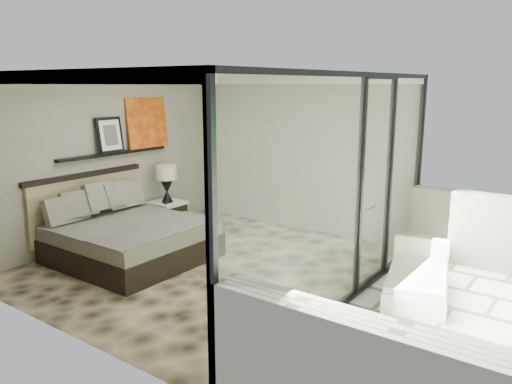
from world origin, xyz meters
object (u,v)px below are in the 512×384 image
Objects in this scene: nightstand at (167,213)px; bed at (127,236)px; table_lamp at (166,179)px; lounger at (417,281)px.

bed is at bearing -89.06° from nightstand.
table_lamp is (0.05, -0.04, 0.67)m from nightstand.
bed is 1.66m from nightstand.
table_lamp is at bearing 112.99° from bed.
table_lamp reaches higher than bed.
lounger is (4.79, -0.22, -0.11)m from nightstand.
bed is at bearing -67.01° from table_lamp.
nightstand is 4.80m from lounger.
lounger is at bearing -25.77° from nightstand.
table_lamp is at bearing -59.53° from nightstand.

